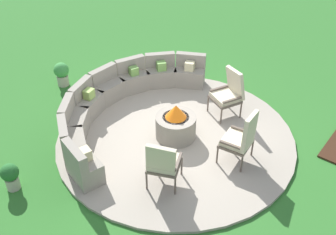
{
  "coord_description": "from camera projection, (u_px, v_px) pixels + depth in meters",
  "views": [
    {
      "loc": [
        -5.37,
        -3.96,
        5.46
      ],
      "look_at": [
        0.0,
        0.2,
        0.45
      ],
      "focal_mm": 43.78,
      "sensor_mm": 36.0,
      "label": 1
    }
  ],
  "objects": [
    {
      "name": "fire_pit",
      "position": [
        176.0,
        124.0,
        8.39
      ],
      "size": [
        0.83,
        0.83,
        0.78
      ],
      "color": "gray",
      "rests_on": "patio_circle"
    },
    {
      "name": "lounge_chair_front_left",
      "position": [
        163.0,
        162.0,
        7.11
      ],
      "size": [
        0.75,
        0.74,
        1.06
      ],
      "rotation": [
        0.0,
        0.0,
        5.12
      ],
      "color": "brown",
      "rests_on": "patio_circle"
    },
    {
      "name": "lounge_chair_back_left",
      "position": [
        229.0,
        92.0,
        8.89
      ],
      "size": [
        0.77,
        0.78,
        1.1
      ],
      "rotation": [
        0.0,
        0.0,
        7.41
      ],
      "color": "brown",
      "rests_on": "patio_circle"
    },
    {
      "name": "potted_plant_0",
      "position": [
        62.0,
        73.0,
        10.12
      ],
      "size": [
        0.37,
        0.37,
        0.61
      ],
      "color": "#A89E8E",
      "rests_on": "ground_plane"
    },
    {
      "name": "lounge_chair_front_right",
      "position": [
        242.0,
        138.0,
        7.62
      ],
      "size": [
        0.66,
        0.61,
        1.14
      ],
      "rotation": [
        0.0,
        0.0,
        6.41
      ],
      "color": "brown",
      "rests_on": "patio_circle"
    },
    {
      "name": "patio_circle",
      "position": [
        176.0,
        137.0,
        8.59
      ],
      "size": [
        4.94,
        4.94,
        0.06
      ],
      "primitive_type": "cylinder",
      "color": "#9E9384",
      "rests_on": "ground_plane"
    },
    {
      "name": "curved_stone_bench",
      "position": [
        117.0,
        102.0,
        9.04
      ],
      "size": [
        4.52,
        2.15,
        0.79
      ],
      "color": "gray",
      "rests_on": "patio_circle"
    },
    {
      "name": "ground_plane",
      "position": [
        176.0,
        138.0,
        8.61
      ],
      "size": [
        24.0,
        24.0,
        0.0
      ],
      "primitive_type": "plane",
      "color": "#2D6B28"
    },
    {
      "name": "potted_plant_1",
      "position": [
        10.0,
        176.0,
        7.28
      ],
      "size": [
        0.33,
        0.33,
        0.55
      ],
      "color": "#A89E8E",
      "rests_on": "ground_plane"
    }
  ]
}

